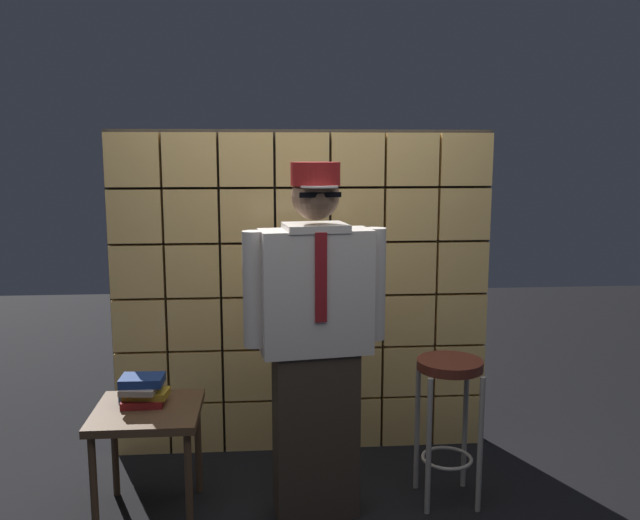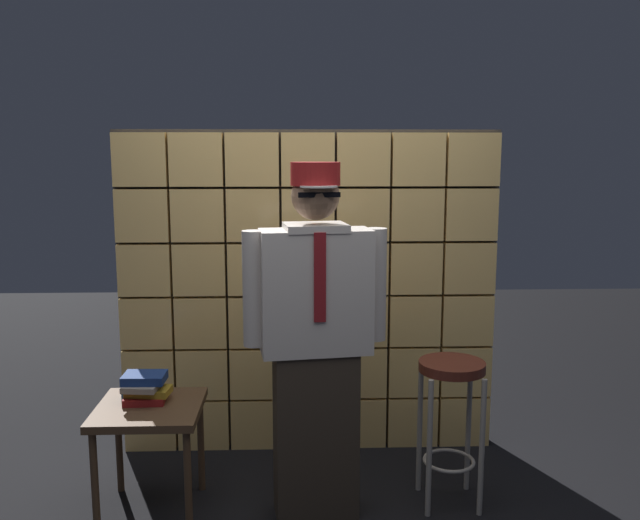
{
  "view_description": "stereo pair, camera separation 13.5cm",
  "coord_description": "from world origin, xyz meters",
  "px_view_note": "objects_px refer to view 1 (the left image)",
  "views": [
    {
      "loc": [
        -0.21,
        -2.7,
        1.83
      ],
      "look_at": [
        0.04,
        0.47,
        1.31
      ],
      "focal_mm": 37.71,
      "sensor_mm": 36.0,
      "label": 1
    },
    {
      "loc": [
        -0.07,
        -2.71,
        1.83
      ],
      "look_at": [
        0.04,
        0.47,
        1.31
      ],
      "focal_mm": 37.71,
      "sensor_mm": 36.0,
      "label": 2
    }
  ],
  "objects_px": {
    "standing_person": "(316,337)",
    "bar_stool": "(449,396)",
    "side_table": "(148,423)",
    "coffee_mug": "(127,394)",
    "book_stack": "(143,391)"
  },
  "relations": [
    {
      "from": "bar_stool",
      "to": "side_table",
      "type": "distance_m",
      "value": 1.54
    },
    {
      "from": "bar_stool",
      "to": "coffee_mug",
      "type": "distance_m",
      "value": 1.65
    },
    {
      "from": "bar_stool",
      "to": "side_table",
      "type": "bearing_deg",
      "value": -178.53
    },
    {
      "from": "book_stack",
      "to": "coffee_mug",
      "type": "distance_m",
      "value": 0.09
    },
    {
      "from": "standing_person",
      "to": "bar_stool",
      "type": "relative_size",
      "value": 2.32
    },
    {
      "from": "coffee_mug",
      "to": "side_table",
      "type": "bearing_deg",
      "value": -34.37
    },
    {
      "from": "side_table",
      "to": "coffee_mug",
      "type": "xyz_separation_m",
      "value": [
        -0.11,
        0.08,
        0.13
      ]
    },
    {
      "from": "standing_person",
      "to": "side_table",
      "type": "xyz_separation_m",
      "value": [
        -0.84,
        0.05,
        -0.43
      ]
    },
    {
      "from": "standing_person",
      "to": "bar_stool",
      "type": "xyz_separation_m",
      "value": [
        0.7,
        0.09,
        -0.36
      ]
    },
    {
      "from": "side_table",
      "to": "bar_stool",
      "type": "bearing_deg",
      "value": 1.47
    },
    {
      "from": "standing_person",
      "to": "side_table",
      "type": "bearing_deg",
      "value": 168.81
    },
    {
      "from": "standing_person",
      "to": "coffee_mug",
      "type": "bearing_deg",
      "value": 164.62
    },
    {
      "from": "coffee_mug",
      "to": "book_stack",
      "type": "bearing_deg",
      "value": -14.74
    },
    {
      "from": "side_table",
      "to": "coffee_mug",
      "type": "relative_size",
      "value": 4.53
    },
    {
      "from": "bar_stool",
      "to": "coffee_mug",
      "type": "bearing_deg",
      "value": 178.72
    }
  ]
}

